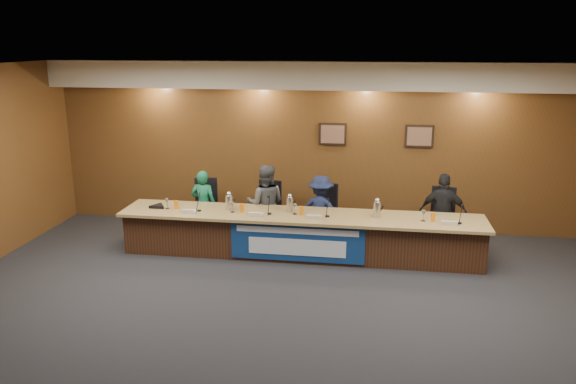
% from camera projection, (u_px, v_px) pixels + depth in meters
% --- Properties ---
extents(floor, '(10.00, 10.00, 0.00)m').
position_uv_depth(floor, '(276.00, 322.00, 7.34)').
color(floor, black).
rests_on(floor, ground).
extents(ceiling, '(10.00, 8.00, 0.04)m').
position_uv_depth(ceiling, '(275.00, 73.00, 6.50)').
color(ceiling, silver).
rests_on(ceiling, wall_back).
extents(wall_back, '(10.00, 0.04, 3.20)m').
position_uv_depth(wall_back, '(312.00, 146.00, 10.74)').
color(wall_back, '#583618').
rests_on(wall_back, floor).
extents(soffit, '(10.00, 0.50, 0.50)m').
position_uv_depth(soffit, '(311.00, 75.00, 10.14)').
color(soffit, beige).
rests_on(soffit, wall_back).
extents(dais_body, '(6.00, 0.80, 0.70)m').
position_uv_depth(dais_body, '(300.00, 236.00, 9.54)').
color(dais_body, '#3B2011').
rests_on(dais_body, floor).
extents(dais_top, '(6.10, 0.95, 0.05)m').
position_uv_depth(dais_top, '(300.00, 216.00, 9.39)').
color(dais_top, olive).
rests_on(dais_top, dais_body).
extents(banner, '(2.20, 0.02, 0.65)m').
position_uv_depth(banner, '(297.00, 242.00, 9.13)').
color(banner, navy).
rests_on(banner, dais_body).
extents(banner_text_upper, '(2.00, 0.01, 0.10)m').
position_uv_depth(banner_text_upper, '(297.00, 231.00, 9.07)').
color(banner_text_upper, silver).
rests_on(banner_text_upper, banner).
extents(banner_text_lower, '(1.60, 0.01, 0.28)m').
position_uv_depth(banner_text_lower, '(297.00, 247.00, 9.14)').
color(banner_text_lower, silver).
rests_on(banner_text_lower, banner).
extents(wall_photo_left, '(0.52, 0.04, 0.42)m').
position_uv_depth(wall_photo_left, '(333.00, 134.00, 10.58)').
color(wall_photo_left, black).
rests_on(wall_photo_left, wall_back).
extents(wall_photo_right, '(0.52, 0.04, 0.42)m').
position_uv_depth(wall_photo_right, '(419.00, 136.00, 10.35)').
color(wall_photo_right, black).
rests_on(wall_photo_right, wall_back).
extents(panelist_a, '(0.49, 0.33, 1.29)m').
position_uv_depth(panelist_a, '(204.00, 205.00, 10.30)').
color(panelist_a, '#146340').
rests_on(panelist_a, floor).
extents(panelist_b, '(0.73, 0.59, 1.43)m').
position_uv_depth(panelist_b, '(266.00, 204.00, 10.11)').
color(panelist_b, '#4A4B4F').
rests_on(panelist_b, floor).
extents(panelist_c, '(0.90, 0.64, 1.27)m').
position_uv_depth(panelist_c, '(321.00, 211.00, 9.98)').
color(panelist_c, '#131B3C').
rests_on(panelist_c, floor).
extents(panelist_d, '(0.85, 0.43, 1.38)m').
position_uv_depth(panelist_d, '(443.00, 213.00, 9.65)').
color(panelist_d, black).
rests_on(panelist_d, floor).
extents(office_chair_a, '(0.56, 0.56, 0.08)m').
position_uv_depth(office_chair_a, '(206.00, 212.00, 10.43)').
color(office_chair_a, black).
rests_on(office_chair_a, floor).
extents(office_chair_b, '(0.54, 0.54, 0.08)m').
position_uv_depth(office_chair_b, '(267.00, 215.00, 10.26)').
color(office_chair_b, black).
rests_on(office_chair_b, floor).
extents(office_chair_c, '(0.63, 0.63, 0.08)m').
position_uv_depth(office_chair_c, '(321.00, 217.00, 10.12)').
color(office_chair_c, black).
rests_on(office_chair_c, floor).
extents(office_chair_d, '(0.55, 0.55, 0.08)m').
position_uv_depth(office_chair_d, '(441.00, 223.00, 9.81)').
color(office_chair_d, black).
rests_on(office_chair_d, floor).
extents(nameplate_a, '(0.24, 0.08, 0.10)m').
position_uv_depth(nameplate_a, '(188.00, 211.00, 9.40)').
color(nameplate_a, white).
rests_on(nameplate_a, dais_top).
extents(microphone_a, '(0.07, 0.07, 0.02)m').
position_uv_depth(microphone_a, '(199.00, 211.00, 9.55)').
color(microphone_a, black).
rests_on(microphone_a, dais_top).
extents(juice_glass_a, '(0.06, 0.06, 0.15)m').
position_uv_depth(juice_glass_a, '(176.00, 205.00, 9.65)').
color(juice_glass_a, orange).
rests_on(juice_glass_a, dais_top).
extents(water_glass_a, '(0.08, 0.08, 0.18)m').
position_uv_depth(water_glass_a, '(167.00, 204.00, 9.66)').
color(water_glass_a, silver).
rests_on(water_glass_a, dais_top).
extents(nameplate_b, '(0.24, 0.08, 0.10)m').
position_uv_depth(nameplate_b, '(255.00, 214.00, 9.24)').
color(nameplate_b, white).
rests_on(nameplate_b, dais_top).
extents(microphone_b, '(0.07, 0.07, 0.02)m').
position_uv_depth(microphone_b, '(269.00, 214.00, 9.38)').
color(microphone_b, black).
rests_on(microphone_b, dais_top).
extents(juice_glass_b, '(0.06, 0.06, 0.15)m').
position_uv_depth(juice_glass_b, '(242.00, 208.00, 9.47)').
color(juice_glass_b, orange).
rests_on(juice_glass_b, dais_top).
extents(water_glass_b, '(0.08, 0.08, 0.18)m').
position_uv_depth(water_glass_b, '(232.00, 207.00, 9.46)').
color(water_glass_b, silver).
rests_on(water_glass_b, dais_top).
extents(nameplate_c, '(0.24, 0.08, 0.10)m').
position_uv_depth(nameplate_c, '(314.00, 217.00, 9.10)').
color(nameplate_c, white).
rests_on(nameplate_c, dais_top).
extents(microphone_c, '(0.07, 0.07, 0.02)m').
position_uv_depth(microphone_c, '(327.00, 216.00, 9.24)').
color(microphone_c, black).
rests_on(microphone_c, dais_top).
extents(juice_glass_c, '(0.06, 0.06, 0.15)m').
position_uv_depth(juice_glass_c, '(301.00, 211.00, 9.31)').
color(juice_glass_c, orange).
rests_on(juice_glass_c, dais_top).
extents(water_glass_c, '(0.08, 0.08, 0.18)m').
position_uv_depth(water_glass_c, '(295.00, 209.00, 9.36)').
color(water_glass_c, silver).
rests_on(water_glass_c, dais_top).
extents(nameplate_d, '(0.24, 0.08, 0.10)m').
position_uv_depth(nameplate_d, '(450.00, 223.00, 8.80)').
color(nameplate_d, white).
rests_on(nameplate_d, dais_top).
extents(microphone_d, '(0.07, 0.07, 0.02)m').
position_uv_depth(microphone_d, '(460.00, 223.00, 8.90)').
color(microphone_d, black).
rests_on(microphone_d, dais_top).
extents(juice_glass_d, '(0.06, 0.06, 0.15)m').
position_uv_depth(juice_glass_d, '(433.00, 217.00, 8.98)').
color(juice_glass_d, orange).
rests_on(juice_glass_d, dais_top).
extents(water_glass_d, '(0.08, 0.08, 0.18)m').
position_uv_depth(water_glass_d, '(424.00, 216.00, 9.00)').
color(water_glass_d, silver).
rests_on(water_glass_d, dais_top).
extents(carafe_left, '(0.13, 0.13, 0.26)m').
position_uv_depth(carafe_left, '(229.00, 203.00, 9.59)').
color(carafe_left, silver).
rests_on(carafe_left, dais_top).
extents(carafe_mid, '(0.11, 0.11, 0.26)m').
position_uv_depth(carafe_mid, '(290.00, 205.00, 9.48)').
color(carafe_mid, silver).
rests_on(carafe_mid, dais_top).
extents(carafe_right, '(0.12, 0.12, 0.26)m').
position_uv_depth(carafe_right, '(377.00, 210.00, 9.19)').
color(carafe_right, silver).
rests_on(carafe_right, dais_top).
extents(speakerphone, '(0.32, 0.32, 0.05)m').
position_uv_depth(speakerphone, '(158.00, 206.00, 9.74)').
color(speakerphone, black).
rests_on(speakerphone, dais_top).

